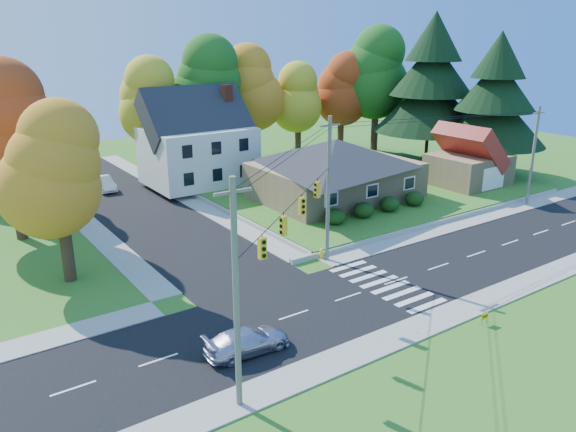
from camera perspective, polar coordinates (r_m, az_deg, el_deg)
name	(u,v)px	position (r m, az deg, el deg)	size (l,w,h in m)	color
ground	(396,281)	(36.63, 10.92, -6.50)	(120.00, 120.00, 0.00)	#3D7923
road_main	(396,281)	(36.62, 10.92, -6.49)	(90.00, 8.00, 0.02)	black
road_cross	(131,204)	(53.71, -15.66, 1.15)	(8.00, 44.00, 0.02)	black
sidewalk_north	(345,256)	(39.93, 5.83, -4.07)	(90.00, 2.00, 0.08)	#9C9A90
sidewalk_south	(459,311)	(33.71, 17.03, -9.19)	(90.00, 2.00, 0.08)	#9C9A90
lawn	(341,180)	(59.48, 5.42, 3.61)	(30.00, 30.00, 0.50)	#3D7923
ranch_house	(335,168)	(51.93, 4.82, 4.92)	(14.60, 10.60, 5.40)	tan
colonial_house	(198,143)	(57.40, -9.13, 7.37)	(10.40, 8.40, 9.60)	silver
garage	(469,161)	(59.25, 17.91, 5.33)	(7.30, 6.30, 4.60)	tan
hedge_row	(377,207)	(47.69, 9.01, 0.91)	(10.70, 1.70, 1.27)	#163A10
traffic_infrastructure	(384,199)	(35.64, 9.69, 1.71)	(38.10, 10.66, 10.00)	#666059
tree_lot_0	(153,101)	(61.50, -13.55, 11.32)	(6.72, 6.72, 12.51)	#3F2A19
tree_lot_1	(208,86)	(62.91, -8.09, 12.97)	(7.84, 7.84, 14.60)	#3F2A19
tree_lot_2	(251,88)	(66.73, -3.76, 12.83)	(7.28, 7.28, 13.56)	#3F2A19
tree_lot_3	(298,97)	(69.32, 1.04, 11.97)	(6.16, 6.16, 11.47)	#3F2A19
tree_lot_4	(342,90)	(72.14, 5.49, 12.65)	(6.72, 6.72, 12.51)	#3F2A19
tree_lot_5	(377,73)	(73.16, 9.05, 14.13)	(8.40, 8.40, 15.64)	#3F2A19
conifer_east_a	(431,85)	(68.42, 14.36, 12.81)	(12.80, 12.80, 16.96)	#3F2A19
conifer_east_b	(495,100)	(64.37, 20.30, 10.97)	(11.20, 11.20, 14.84)	#3F2A19
tree_west_0	(57,171)	(36.54, -22.45, 4.25)	(6.16, 6.16, 11.47)	#3F2A19
tree_west_1	(6,129)	(45.84, -26.75, 7.93)	(7.28, 7.28, 13.56)	#3F2A19
silver_sedan	(247,341)	(28.30, -4.16, -12.51)	(1.77, 4.35, 1.26)	silver
white_car	(104,184)	(59.11, -18.20, 3.15)	(1.48, 4.25, 1.40)	white
fire_hydrant	(321,254)	(39.22, 3.42, -3.89)	(0.45, 0.35, 0.80)	yellow
yard_sign	(485,317)	(32.54, 19.36, -9.61)	(0.53, 0.04, 0.67)	black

